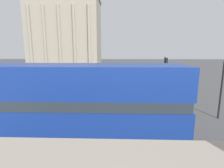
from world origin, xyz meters
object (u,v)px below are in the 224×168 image
(pedestrian_grey, at_px, (99,71))
(traffic_light_near, at_px, (223,82))
(pedestrian_olive, at_px, (137,75))
(plaza_building_left, at_px, (66,32))
(double_decker_bus, at_px, (72,102))
(traffic_light_mid, at_px, (165,71))
(pedestrian_black, at_px, (171,79))
(car_maroon, at_px, (149,73))
(pedestrian_blue, at_px, (90,98))

(pedestrian_grey, bearing_deg, traffic_light_near, 145.08)
(pedestrian_olive, bearing_deg, plaza_building_left, -113.45)
(double_decker_bus, distance_m, traffic_light_near, 10.12)
(traffic_light_near, relative_size, traffic_light_mid, 0.98)
(pedestrian_black, bearing_deg, car_maroon, -158.47)
(pedestrian_blue, bearing_deg, pedestrian_grey, -168.38)
(double_decker_bus, bearing_deg, traffic_light_near, 26.74)
(pedestrian_grey, bearing_deg, plaza_building_left, -34.77)
(plaza_building_left, bearing_deg, car_maroon, -51.15)
(car_maroon, xyz_separation_m, pedestrian_black, (1.67, -8.19, 0.25))
(pedestrian_grey, distance_m, pedestrian_olive, 8.59)
(plaza_building_left, bearing_deg, pedestrian_olive, -57.92)
(traffic_light_mid, relative_size, pedestrian_blue, 2.52)
(plaza_building_left, height_order, pedestrian_olive, plaza_building_left)
(pedestrian_blue, height_order, pedestrian_olive, pedestrian_olive)
(double_decker_bus, xyz_separation_m, plaza_building_left, (-15.54, 52.86, 8.57))
(pedestrian_blue, bearing_deg, plaza_building_left, -154.19)
(traffic_light_mid, distance_m, car_maroon, 14.51)
(pedestrian_blue, distance_m, pedestrian_grey, 19.65)
(pedestrian_blue, bearing_deg, car_maroon, 164.64)
(traffic_light_near, xyz_separation_m, traffic_light_mid, (-2.46, 5.59, 0.05))
(pedestrian_blue, distance_m, pedestrian_olive, 15.13)
(pedestrian_grey, bearing_deg, pedestrian_olive, 169.01)
(traffic_light_near, relative_size, car_maroon, 0.96)
(double_decker_bus, relative_size, car_maroon, 2.49)
(traffic_light_mid, height_order, pedestrian_olive, traffic_light_mid)
(traffic_light_mid, distance_m, pedestrian_grey, 17.69)
(traffic_light_near, distance_m, pedestrian_olive, 16.32)
(plaza_building_left, distance_m, car_maroon, 38.49)
(pedestrian_olive, bearing_deg, traffic_light_mid, 43.38)
(traffic_light_mid, xyz_separation_m, pedestrian_blue, (-6.90, -4.04, -1.73))
(plaza_building_left, relative_size, traffic_light_mid, 5.63)
(traffic_light_mid, xyz_separation_m, pedestrian_grey, (-8.24, 15.56, -1.69))
(traffic_light_mid, relative_size, pedestrian_grey, 2.42)
(pedestrian_blue, height_order, pedestrian_grey, pedestrian_grey)
(traffic_light_mid, bearing_deg, traffic_light_near, -66.20)
(pedestrian_olive, bearing_deg, pedestrian_blue, 13.91)
(double_decker_bus, distance_m, pedestrian_olive, 20.45)
(plaza_building_left, relative_size, car_maroon, 5.50)
(traffic_light_near, bearing_deg, double_decker_bus, -156.67)
(traffic_light_mid, height_order, pedestrian_grey, traffic_light_mid)
(traffic_light_near, xyz_separation_m, pedestrian_blue, (-9.37, 1.55, -1.69))
(traffic_light_mid, bearing_deg, plaza_building_left, 117.33)
(car_maroon, height_order, pedestrian_blue, pedestrian_blue)
(double_decker_bus, relative_size, pedestrian_black, 6.30)
(plaza_building_left, relative_size, pedestrian_blue, 14.20)
(double_decker_bus, bearing_deg, pedestrian_black, 62.53)
(car_maroon, bearing_deg, plaza_building_left, -112.50)
(pedestrian_blue, xyz_separation_m, pedestrian_olive, (5.31, 14.17, 0.01))
(double_decker_bus, distance_m, traffic_light_mid, 11.78)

